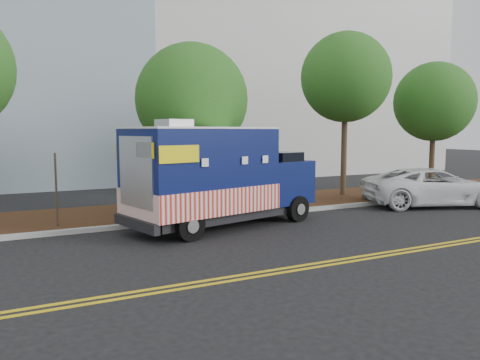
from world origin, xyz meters
name	(u,v)px	position (x,y,z in m)	size (l,w,h in m)	color
ground	(211,230)	(0.00, 0.00, 0.00)	(120.00, 120.00, 0.00)	black
curb	(194,220)	(0.00, 1.40, 0.07)	(120.00, 0.18, 0.15)	#9E9E99
mulch_strip	(174,210)	(0.00, 3.50, 0.07)	(120.00, 4.00, 0.15)	#301C0D
centerline_near	(289,267)	(0.00, -4.45, 0.01)	(120.00, 0.10, 0.01)	gold
centerline_far	(295,270)	(0.00, -4.70, 0.01)	(120.00, 0.10, 0.01)	gold
tree_b	(192,100)	(0.80, 3.58, 4.21)	(4.21, 4.21, 6.32)	#38281C
tree_c	(346,78)	(8.14, 3.65, 5.40)	(3.99, 3.99, 7.41)	#38281C
tree_d	(434,102)	(13.46, 3.35, 4.46)	(3.88, 3.88, 6.41)	#38281C
sign_post	(56,192)	(-4.23, 2.02, 1.20)	(0.06, 0.06, 2.40)	#473828
food_truck	(215,179)	(0.34, 0.38, 1.54)	(6.79, 3.75, 3.39)	black
white_car	(433,187)	(9.96, 0.23, 0.77)	(2.56, 5.55, 1.54)	white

